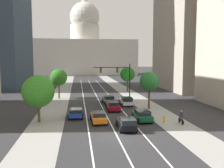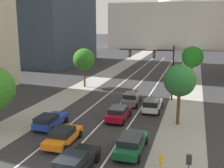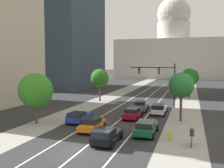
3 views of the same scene
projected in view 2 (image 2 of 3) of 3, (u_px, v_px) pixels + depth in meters
The scene contains 20 objects.
ground_plane at pixel (148, 75), 54.76m from camera, with size 400.00×400.00×0.00m, color #2B2B2D.
sidewalk_left at pixel (101, 77), 52.33m from camera, with size 4.32×130.00×0.01m, color gray.
sidewalk_right at pixel (189, 82), 47.84m from camera, with size 4.32×130.00×0.01m, color gray.
lane_stripe_left at pixel (112, 91), 41.55m from camera, with size 0.16×90.00×0.01m, color white.
lane_stripe_center at pixel (130, 93), 40.73m from camera, with size 0.16×90.00×0.01m, color white.
lane_stripe_right at pixel (150, 94), 39.91m from camera, with size 0.16×90.00×0.01m, color white.
capitol_building at pixel (176, 16), 115.46m from camera, with size 52.18×22.75×39.01m.
car_blue at pixel (50, 120), 26.98m from camera, with size 2.08×4.16×1.39m.
car_gray at pixel (132, 98), 34.72m from camera, with size 2.09×4.80×1.57m.
car_crimson at pixel (119, 113), 29.15m from camera, with size 2.02×4.34×1.44m.
car_black at pixel (76, 161), 18.88m from camera, with size 2.06×4.42×1.52m.
car_orange at pixel (63, 136), 23.35m from camera, with size 2.02×4.56×1.36m.
car_white at pixel (152, 105), 32.05m from camera, with size 2.00×4.54×1.55m.
car_green at pixel (131, 143), 21.86m from camera, with size 2.06×4.75×1.42m.
traffic_signal_mast at pixel (156, 62), 36.29m from camera, with size 7.25×0.39×7.20m.
fire_hydrant at pixel (161, 159), 19.88m from camera, with size 0.26×0.35×0.91m.
cyclist at pixel (189, 164), 18.41m from camera, with size 0.37×1.70×1.72m.
street_tree_mid_left at pixel (84, 60), 43.65m from camera, with size 3.46×3.46×6.13m.
street_tree_mid_right at pixel (193, 57), 47.54m from camera, with size 3.63×3.63×6.16m.
street_tree_far_right at pixel (180, 81), 27.11m from camera, with size 3.15×3.15×6.09m.
Camera 2 is at (8.79, -13.62, 9.97)m, focal length 44.59 mm.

